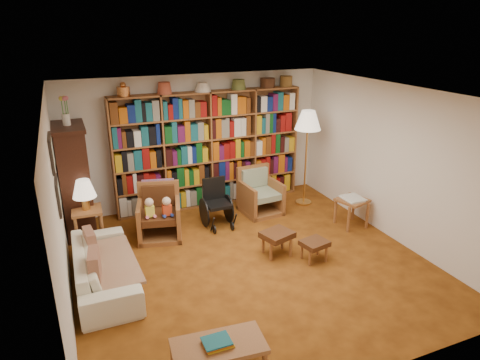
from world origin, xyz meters
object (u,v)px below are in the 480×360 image
floor_lamp (308,124)px  side_table_papers (352,204)px  footstool_a (277,236)px  coffee_table (219,347)px  side_table_lamp (88,218)px  armchair_sage (259,195)px  footstool_b (315,245)px  wheelchair (216,204)px  sofa (104,267)px  armchair_leather (158,215)px

floor_lamp → side_table_papers: bearing=-78.3°
footstool_a → coffee_table: bearing=-131.0°
side_table_papers → coffee_table: size_ratio=0.59×
side_table_lamp → floor_lamp: floor_lamp is taller
floor_lamp → armchair_sage: bearing=179.0°
footstool_a → footstool_b: bearing=-40.3°
footstool_b → coffee_table: 2.56m
armchair_sage → side_table_lamp: bearing=-176.6°
armchair_sage → footstool_a: bearing=-105.3°
footstool_b → side_table_lamp: bearing=149.8°
armchair_sage → wheelchair: size_ratio=1.00×
sofa → floor_lamp: size_ratio=1.03×
armchair_leather → wheelchair: 1.03m
wheelchair → footstool_a: wheelchair is taller
floor_lamp → footstool_b: size_ratio=4.25×
sofa → coffee_table: size_ratio=1.93×
sofa → side_table_lamp: side_table_lamp is taller
side_table_lamp → sofa: bearing=-85.4°
footstool_a → coffee_table: size_ratio=0.55×
armchair_leather → armchair_sage: armchair_leather is taller
armchair_leather → armchair_sage: (1.96, 0.23, -0.04)m
wheelchair → armchair_sage: bearing=14.2°
wheelchair → footstool_b: wheelchair is taller
wheelchair → footstool_b: 1.97m
side_table_papers → wheelchair: bearing=155.7°
wheelchair → coffee_table: size_ratio=0.85×
side_table_papers → footstool_a: side_table_papers is taller
floor_lamp → footstool_b: (-0.98, -1.95, -1.33)m
side_table_lamp → wheelchair: size_ratio=0.75×
footstool_a → coffee_table: coffee_table is taller
footstool_b → coffee_table: size_ratio=0.44×
armchair_leather → armchair_sage: size_ratio=1.06×
side_table_lamp → side_table_papers: size_ratio=1.09×
side_table_papers → footstool_b: size_ratio=1.33×
sofa → coffee_table: (0.89, -2.06, 0.02)m
side_table_papers → footstool_b: 1.45m
sofa → footstool_b: 3.01m
side_table_lamp → footstool_a: bearing=-28.3°
armchair_leather → wheelchair: size_ratio=1.06×
sofa → armchair_sage: size_ratio=2.26×
side_table_papers → sofa: bearing=-177.1°
armchair_leather → floor_lamp: (2.94, 0.21, 1.23)m
armchair_sage → footstool_a: 1.66m
side_table_lamp → floor_lamp: size_ratio=0.34×
floor_lamp → coffee_table: (-3.05, -3.46, -1.30)m
coffee_table → footstool_b: bearing=36.1°
wheelchair → sofa: bearing=-149.8°
footstool_b → footstool_a: bearing=139.7°
side_table_papers → armchair_leather: bearing=163.0°
wheelchair → side_table_papers: (2.15, -0.97, 0.04)m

